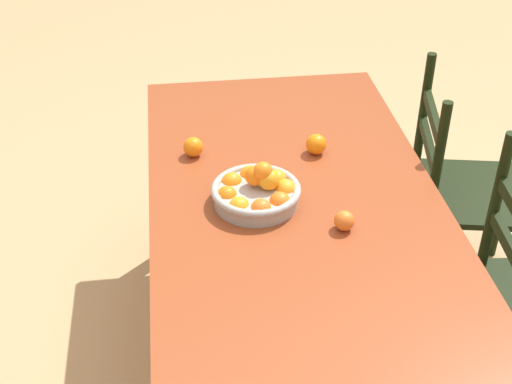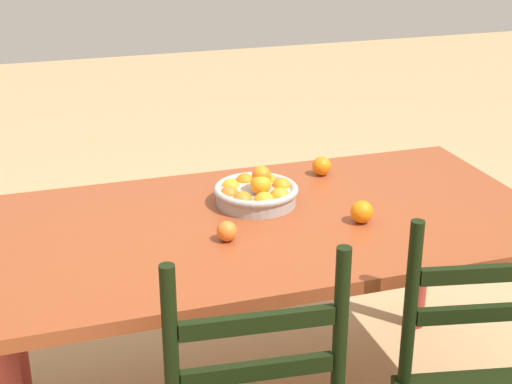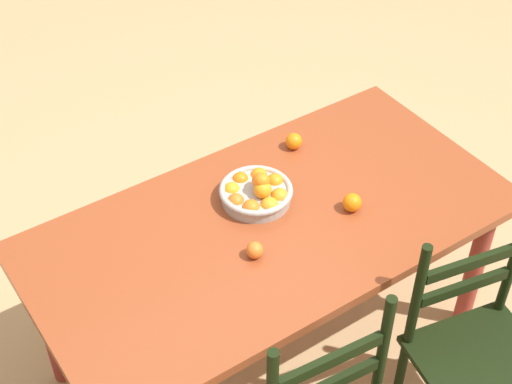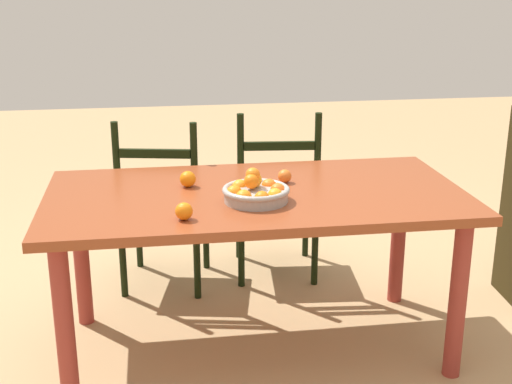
{
  "view_description": "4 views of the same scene",
  "coord_description": "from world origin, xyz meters",
  "px_view_note": "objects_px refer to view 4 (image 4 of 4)",
  "views": [
    {
      "loc": [
        1.75,
        -0.36,
        2.02
      ],
      "look_at": [
        -0.02,
        -0.13,
        0.79
      ],
      "focal_mm": 49.7,
      "sensor_mm": 36.0,
      "label": 1
    },
    {
      "loc": [
        0.67,
        2.03,
        1.72
      ],
      "look_at": [
        -0.02,
        -0.13,
        0.79
      ],
      "focal_mm": 53.1,
      "sensor_mm": 36.0,
      "label": 2
    },
    {
      "loc": [
        1.16,
        1.63,
        2.69
      ],
      "look_at": [
        -0.02,
        -0.13,
        0.79
      ],
      "focal_mm": 53.76,
      "sensor_mm": 36.0,
      "label": 3
    },
    {
      "loc": [
        -0.42,
        -2.76,
        1.64
      ],
      "look_at": [
        -0.02,
        -0.13,
        0.79
      ],
      "focal_mm": 48.24,
      "sensor_mm": 36.0,
      "label": 4
    }
  ],
  "objects_px": {
    "chair_by_cabinet": "(276,200)",
    "orange_loose_0": "(188,179)",
    "dining_table": "(256,212)",
    "fruit_bowl": "(256,192)",
    "chair_near_window": "(163,207)",
    "orange_loose_2": "(184,211)",
    "orange_loose_1": "(285,176)"
  },
  "relations": [
    {
      "from": "dining_table",
      "to": "fruit_bowl",
      "type": "distance_m",
      "value": 0.18
    },
    {
      "from": "dining_table",
      "to": "chair_by_cabinet",
      "type": "height_order",
      "value": "chair_by_cabinet"
    },
    {
      "from": "orange_loose_0",
      "to": "orange_loose_2",
      "type": "distance_m",
      "value": 0.42
    },
    {
      "from": "dining_table",
      "to": "chair_near_window",
      "type": "relative_size",
      "value": 1.89
    },
    {
      "from": "orange_loose_2",
      "to": "chair_near_window",
      "type": "bearing_deg",
      "value": 93.78
    },
    {
      "from": "orange_loose_0",
      "to": "orange_loose_2",
      "type": "bearing_deg",
      "value": -95.26
    },
    {
      "from": "orange_loose_0",
      "to": "orange_loose_2",
      "type": "relative_size",
      "value": 1.04
    },
    {
      "from": "fruit_bowl",
      "to": "orange_loose_1",
      "type": "xyz_separation_m",
      "value": [
        0.17,
        0.23,
        -0.01
      ]
    },
    {
      "from": "chair_by_cabinet",
      "to": "orange_loose_0",
      "type": "distance_m",
      "value": 0.91
    },
    {
      "from": "orange_loose_1",
      "to": "orange_loose_0",
      "type": "bearing_deg",
      "value": 179.59
    },
    {
      "from": "dining_table",
      "to": "orange_loose_0",
      "type": "distance_m",
      "value": 0.33
    },
    {
      "from": "chair_near_window",
      "to": "chair_by_cabinet",
      "type": "relative_size",
      "value": 0.98
    },
    {
      "from": "orange_loose_0",
      "to": "fruit_bowl",
      "type": "bearing_deg",
      "value": -42.11
    },
    {
      "from": "chair_near_window",
      "to": "orange_loose_2",
      "type": "distance_m",
      "value": 1.08
    },
    {
      "from": "fruit_bowl",
      "to": "orange_loose_1",
      "type": "relative_size",
      "value": 4.57
    },
    {
      "from": "chair_by_cabinet",
      "to": "orange_loose_0",
      "type": "xyz_separation_m",
      "value": [
        -0.51,
        -0.66,
        0.34
      ]
    },
    {
      "from": "chair_near_window",
      "to": "orange_loose_1",
      "type": "distance_m",
      "value": 0.88
    },
    {
      "from": "chair_by_cabinet",
      "to": "orange_loose_0",
      "type": "relative_size",
      "value": 13.56
    },
    {
      "from": "orange_loose_1",
      "to": "fruit_bowl",
      "type": "bearing_deg",
      "value": -125.29
    },
    {
      "from": "dining_table",
      "to": "orange_loose_1",
      "type": "height_order",
      "value": "orange_loose_1"
    },
    {
      "from": "fruit_bowl",
      "to": "chair_near_window",
      "type": "bearing_deg",
      "value": 113.51
    },
    {
      "from": "chair_near_window",
      "to": "orange_loose_2",
      "type": "xyz_separation_m",
      "value": [
        0.07,
        -1.03,
        0.33
      ]
    },
    {
      "from": "chair_by_cabinet",
      "to": "orange_loose_2",
      "type": "xyz_separation_m",
      "value": [
        -0.55,
        -1.08,
        0.34
      ]
    },
    {
      "from": "chair_by_cabinet",
      "to": "orange_loose_0",
      "type": "height_order",
      "value": "chair_by_cabinet"
    },
    {
      "from": "fruit_bowl",
      "to": "orange_loose_1",
      "type": "height_order",
      "value": "fruit_bowl"
    },
    {
      "from": "dining_table",
      "to": "orange_loose_1",
      "type": "bearing_deg",
      "value": 37.18
    },
    {
      "from": "chair_by_cabinet",
      "to": "orange_loose_0",
      "type": "bearing_deg",
      "value": 57.7
    },
    {
      "from": "fruit_bowl",
      "to": "orange_loose_1",
      "type": "distance_m",
      "value": 0.29
    },
    {
      "from": "orange_loose_0",
      "to": "orange_loose_1",
      "type": "xyz_separation_m",
      "value": [
        0.43,
        -0.0,
        -0.01
      ]
    },
    {
      "from": "dining_table",
      "to": "fruit_bowl",
      "type": "xyz_separation_m",
      "value": [
        -0.02,
        -0.12,
        0.13
      ]
    },
    {
      "from": "fruit_bowl",
      "to": "orange_loose_2",
      "type": "distance_m",
      "value": 0.35
    },
    {
      "from": "chair_near_window",
      "to": "fruit_bowl",
      "type": "bearing_deg",
      "value": 125.01
    }
  ]
}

